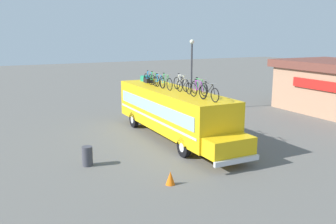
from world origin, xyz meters
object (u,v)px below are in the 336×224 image
Objects in this scene: luggage_bag_1 at (145,78)px; street_lamp at (192,67)px; rooftop_bicycle_3 at (159,82)px; traffic_cone at (170,178)px; rooftop_bicycle_1 at (149,78)px; rooftop_bicycle_6 at (184,86)px; rooftop_bicycle_9 at (209,93)px; bus at (173,110)px; rooftop_bicycle_4 at (166,83)px; rooftop_bicycle_7 at (199,88)px; trash_bin at (87,156)px; rooftop_bicycle_5 at (181,84)px; rooftop_bicycle_8 at (198,90)px; rooftop_bicycle_2 at (154,80)px; luggage_bag_2 at (148,80)px.

luggage_bag_1 is 0.11× the size of street_lamp.
rooftop_bicycle_3 reaches higher than traffic_cone.
rooftop_bicycle_1 reaches higher than traffic_cone.
rooftop_bicycle_6 is at bearing -32.97° from street_lamp.
rooftop_bicycle_3 is at bearing -177.41° from rooftop_bicycle_9.
street_lamp reaches higher than rooftop_bicycle_3.
street_lamp is at bearing 153.69° from rooftop_bicycle_9.
bus is 6.94× the size of rooftop_bicycle_6.
rooftop_bicycle_1 is 2.68m from rooftop_bicycle_4.
luggage_bag_1 is 6.73m from rooftop_bicycle_7.
rooftop_bicycle_6 is 1.81× the size of trash_bin.
rooftop_bicycle_5 reaches higher than rooftop_bicycle_4.
bus is at bearing 112.31° from trash_bin.
rooftop_bicycle_8 is at bearing 134.70° from traffic_cone.
rooftop_bicycle_2 is at bearing 179.17° from rooftop_bicycle_4.
rooftop_bicycle_6 is at bearing -157.03° from rooftop_bicycle_7.
rooftop_bicycle_3 is 2.62m from rooftop_bicycle_6.
rooftop_bicycle_1 is 1.02× the size of rooftop_bicycle_3.
trash_bin is at bearing -95.81° from rooftop_bicycle_8.
rooftop_bicycle_1 is 0.91m from rooftop_bicycle_2.
bus reaches higher than traffic_cone.
bus is 2.74m from rooftop_bicycle_7.
trash_bin is at bearing -50.59° from rooftop_bicycle_2.
rooftop_bicycle_8 is 1.78× the size of trash_bin.
luggage_bag_1 is 1.48m from rooftop_bicycle_1.
traffic_cone is at bearing -28.58° from bus.
rooftop_bicycle_2 is at bearing 159.63° from traffic_cone.
street_lamp reaches higher than rooftop_bicycle_2.
rooftop_bicycle_1 is 1.01× the size of rooftop_bicycle_7.
street_lamp is at bearing 151.32° from rooftop_bicycle_8.
rooftop_bicycle_7 is at bearing 9.06° from rooftop_bicycle_2.
rooftop_bicycle_1 is 1.04× the size of rooftop_bicycle_2.
street_lamp is (-2.91, 5.13, 0.44)m from luggage_bag_2.
luggage_bag_2 is 2.40m from rooftop_bicycle_3.
street_lamp is at bearing 123.76° from rooftop_bicycle_1.
rooftop_bicycle_3 is at bearing -167.73° from bus.
luggage_bag_2 is 7.62m from rooftop_bicycle_9.
rooftop_bicycle_5 is 3.50m from rooftop_bicycle_9.
rooftop_bicycle_2 is at bearing 177.48° from rooftop_bicycle_3.
traffic_cone is at bearing -18.31° from luggage_bag_1.
rooftop_bicycle_1 is 1.03× the size of rooftop_bicycle_8.
street_lamp is (-12.87, 8.53, 3.24)m from traffic_cone.
street_lamp is (-6.65, 5.15, 1.83)m from bus.
rooftop_bicycle_5 is at bearing 3.92° from luggage_bag_2.
rooftop_bicycle_2 is at bearing -6.70° from rooftop_bicycle_1.
rooftop_bicycle_8 reaches higher than luggage_bag_2.
rooftop_bicycle_4 reaches higher than rooftop_bicycle_2.
rooftop_bicycle_2 is 4.44m from rooftop_bicycle_7.
rooftop_bicycle_8 is (1.77, -0.17, 0.03)m from rooftop_bicycle_6.
rooftop_bicycle_8 is 0.88m from rooftop_bicycle_9.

